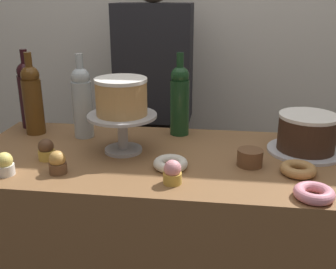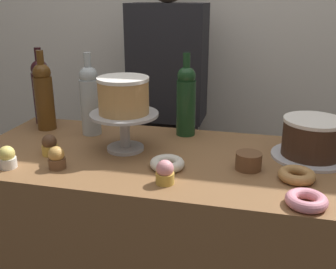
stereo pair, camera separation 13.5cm
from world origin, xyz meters
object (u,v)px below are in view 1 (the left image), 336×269
Objects in this scene: cupcake_lemon at (5,164)px; wine_bottle_dark_red at (28,93)px; cupcake_strawberry at (172,173)px; barista_figure at (155,120)px; wine_bottle_amber at (33,98)px; cookie_stack at (250,158)px; donut_maple at (298,169)px; cake_stand_pedestal at (123,126)px; cupcake_chocolate at (46,150)px; chocolate_round_cake at (307,132)px; cupcake_caramel at (58,163)px; wine_bottle_clear at (82,101)px; white_layer_cake at (121,96)px; donut_sugar at (171,164)px; donut_pink at (314,193)px; wine_bottle_green at (180,99)px.

wine_bottle_dark_red is at bearing 106.38° from cupcake_lemon.
barista_figure is at bearing 103.09° from cupcake_strawberry.
wine_bottle_amber is 0.87m from cookie_stack.
cake_stand_pedestal is at bearing 168.94° from donut_maple.
wine_bottle_dark_red is 4.38× the size of cupcake_chocolate.
chocolate_round_cake is 2.73× the size of cupcake_chocolate.
cupcake_lemon is 0.52m from cupcake_strawberry.
wine_bottle_amber is 4.38× the size of cupcake_caramel.
cupcake_caramel and cupcake_strawberry have the same top height.
cupcake_caramel is (0.24, -0.35, -0.11)m from wine_bottle_amber.
donut_maple is (0.75, 0.09, -0.02)m from cupcake_caramel.
wine_bottle_dark_red is 4.38× the size of cupcake_strawberry.
cupcake_strawberry is at bearing -42.74° from wine_bottle_clear.
wine_bottle_amber and wine_bottle_clear have the same top height.
white_layer_cake is at bearing -172.87° from cake_stand_pedestal.
wine_bottle_dark_red reaches higher than chocolate_round_cake.
cupcake_chocolate is (-0.05, -0.24, -0.11)m from wine_bottle_clear.
chocolate_round_cake is 0.86m from cupcake_caramel.
barista_figure reaches higher than white_layer_cake.
cookie_stack is at bearing -8.58° from white_layer_cake.
cake_stand_pedestal is at bearing 7.13° from white_layer_cake.
chocolate_round_cake is 0.26m from cookie_stack.
wine_bottle_clear reaches higher than white_layer_cake.
donut_maple is at bearing 6.95° from cupcake_caramel.
donut_sugar is at bearing -28.59° from wine_bottle_dark_red.
cupcake_strawberry is 0.66× the size of donut_sugar.
cookie_stack is at bearing -8.58° from cake_stand_pedestal.
donut_sugar is at bearing 13.11° from cupcake_lemon.
wine_bottle_amber is at bearing 157.26° from donut_pink.
wine_bottle_clear is at bearing 144.58° from white_layer_cake.
donut_pink is at bearing -19.61° from donut_sugar.
cookie_stack is (0.44, -0.07, -0.07)m from cake_stand_pedestal.
donut_sugar is (0.35, 0.08, -0.02)m from cupcake_caramel.
wine_bottle_amber is (-0.40, 0.15, 0.05)m from cake_stand_pedestal.
barista_figure is (0.01, 0.59, -0.27)m from white_layer_cake.
cookie_stack is 0.79m from barista_figure.
cupcake_lemon and cupcake_strawberry have the same top height.
wine_bottle_green reaches higher than cupcake_chocolate.
cupcake_chocolate is (-0.24, -0.11, -0.06)m from cake_stand_pedestal.
chocolate_round_cake reaches higher than donut_maple.
wine_bottle_amber is at bearing 159.57° from cake_stand_pedestal.
donut_pink is (0.76, -0.07, -0.02)m from cupcake_caramel.
white_layer_cake reaches higher than cupcake_lemon.
wine_bottle_green is 0.63m from wine_bottle_dark_red.
cupcake_lemon is at bearing -167.79° from cupcake_caramel.
barista_figure is at bearing 69.97° from cupcake_chocolate.
white_layer_cake is at bearing 171.42° from cookie_stack.
wine_bottle_clear is at bearing 95.07° from cupcake_caramel.
cupcake_strawberry is (0.52, 0.01, 0.00)m from cupcake_lemon.
cupcake_strawberry is at bearing 1.06° from cupcake_lemon.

